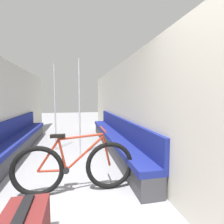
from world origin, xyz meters
TOP-DOWN VIEW (x-y plane):
  - wall_left at (-1.43, 3.10)m, footprint 0.10×9.40m
  - wall_right at (1.43, 3.10)m, footprint 0.10×9.40m
  - bench_seat_row_left at (-1.20, 3.27)m, footprint 0.41×4.86m
  - bench_seat_row_right at (1.20, 3.27)m, footprint 0.41×4.86m
  - bicycle at (0.18, 1.32)m, footprint 1.72×0.46m
  - grab_pole_near at (0.30, 2.89)m, footprint 0.08×0.08m
  - grab_pole_far at (-0.31, 3.59)m, footprint 0.08×0.08m

SIDE VIEW (x-z plane):
  - bench_seat_row_left at x=-1.20m, z-range -0.14..0.71m
  - bench_seat_row_right at x=1.20m, z-range -0.14..0.71m
  - bicycle at x=0.18m, z-range -0.09..0.83m
  - grab_pole_near at x=0.30m, z-range -0.03..2.21m
  - grab_pole_far at x=-0.31m, z-range -0.03..2.21m
  - wall_left at x=-1.43m, z-range 0.00..2.26m
  - wall_right at x=1.43m, z-range 0.00..2.26m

